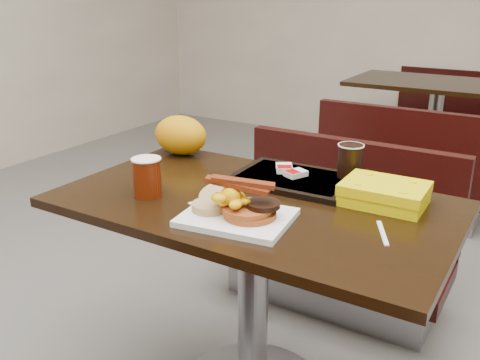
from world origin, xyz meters
The scene contains 23 objects.
table_near centered at (0.00, 0.00, 0.38)m, with size 1.20×0.70×0.75m, color black, non-canonical shape.
bench_near_n centered at (0.00, 0.70, 0.36)m, with size 1.00×0.46×0.72m, color black, non-canonical shape.
table_far centered at (0.00, 2.60, 0.38)m, with size 1.20×0.70×0.75m, color black, non-canonical shape.
bench_far_s centered at (0.00, 1.90, 0.36)m, with size 1.00×0.46×0.72m, color black, non-canonical shape.
bench_far_n centered at (0.00, 3.30, 0.36)m, with size 1.00×0.46×0.72m, color black, non-canonical shape.
platter centered at (0.04, -0.16, 0.76)m, with size 0.30×0.23×0.02m, color white.
pancake_stack centered at (0.08, -0.15, 0.78)m, with size 0.15×0.15×0.03m, color #A6481B.
sausage_patty centered at (0.11, -0.14, 0.80)m, with size 0.09×0.09×0.01m, color black.
scrambled_eggs centered at (0.03, -0.17, 0.82)m, with size 0.10×0.09×0.05m, color #E9A804.
bacon_strips centered at (0.04, -0.16, 0.86)m, with size 0.18×0.08×0.01m, color #410704, non-canonical shape.
muffin_bottom centered at (-0.05, -0.18, 0.78)m, with size 0.10×0.10×0.02m, color tan.
muffin_top centered at (-0.06, -0.12, 0.79)m, with size 0.10×0.10×0.02m, color tan.
coffee_cup_near centered at (-0.30, -0.14, 0.81)m, with size 0.09×0.09×0.12m, color maroon.
fork centered at (-0.10, -0.14, 0.75)m, with size 0.13×0.02×0.00m, color white, non-canonical shape.
knife centered at (0.41, -0.03, 0.75)m, with size 0.15×0.01×0.00m, color white.
condiment_syrup centered at (-0.09, -0.02, 0.76)m, with size 0.04×0.03×0.01m, color #AC1D07.
condiment_ketchup centered at (0.06, -0.01, 0.75)m, with size 0.04×0.03×0.01m, color #8C0504.
tray centered at (0.03, 0.21, 0.76)m, with size 0.39×0.28×0.02m, color black.
hashbrown_sleeve_left centered at (-0.02, 0.24, 0.78)m, with size 0.05×0.07×0.02m, color silver.
hashbrown_sleeve_right centered at (0.04, 0.22, 0.78)m, with size 0.05×0.07×0.02m, color silver.
coffee_cup_far centered at (0.19, 0.30, 0.82)m, with size 0.08×0.08×0.11m, color black.
clamshell centered at (0.35, 0.17, 0.78)m, with size 0.24×0.18×0.07m, color #DFC703.
paper_bag centered at (-0.49, 0.27, 0.83)m, with size 0.22×0.16×0.15m, color #CC8406.
Camera 1 is at (0.75, -1.31, 1.36)m, focal length 39.66 mm.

